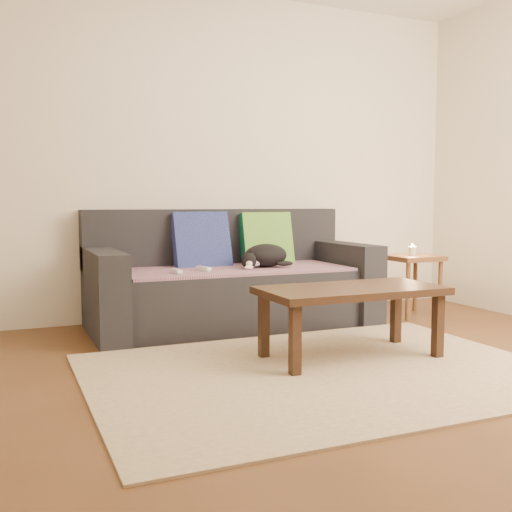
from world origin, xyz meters
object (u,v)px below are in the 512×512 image
(side_table, at_px, (412,266))
(coffee_table, at_px, (351,296))
(wii_remote_b, at_px, (204,269))
(wii_remote_a, at_px, (177,271))
(sofa, at_px, (231,284))
(cat, at_px, (264,256))

(side_table, distance_m, coffee_table, 1.54)
(side_table, bearing_deg, wii_remote_b, 177.75)
(coffee_table, bearing_deg, side_table, 39.25)
(wii_remote_a, xyz_separation_m, wii_remote_b, (0.22, 0.08, 0.00))
(side_table, bearing_deg, wii_remote_a, -179.67)
(wii_remote_b, bearing_deg, sofa, -71.83)
(wii_remote_a, bearing_deg, sofa, -66.01)
(coffee_table, bearing_deg, sofa, 103.63)
(cat, relative_size, coffee_table, 0.39)
(sofa, xyz_separation_m, coffee_table, (0.30, -1.22, 0.07))
(wii_remote_b, xyz_separation_m, side_table, (1.76, -0.07, -0.05))
(sofa, distance_m, cat, 0.33)
(wii_remote_b, distance_m, side_table, 1.76)
(sofa, xyz_separation_m, side_table, (1.49, -0.25, 0.10))
(sofa, relative_size, coffee_table, 1.96)
(wii_remote_a, height_order, wii_remote_b, same)
(cat, distance_m, wii_remote_b, 0.50)
(sofa, bearing_deg, wii_remote_a, -152.31)
(wii_remote_a, distance_m, coffee_table, 1.25)
(cat, distance_m, wii_remote_a, 0.73)
(sofa, relative_size, cat, 4.97)
(wii_remote_b, bearing_deg, coffee_table, -166.45)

